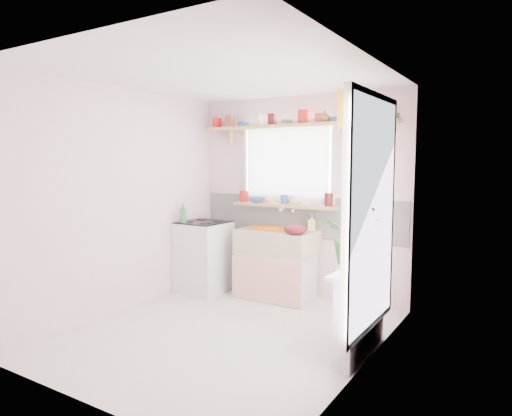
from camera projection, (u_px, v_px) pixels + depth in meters
The scene contains 19 objects.
room at pixel (324, 192), 4.76m from camera, with size 3.20×3.20×3.20m.
sink_unit at pixel (277, 263), 5.64m from camera, with size 0.95×0.65×1.11m.
cooker at pixel (204, 256), 5.93m from camera, with size 0.58×0.58×0.93m.
radiator_ledge at pixel (360, 310), 3.96m from camera, with size 0.22×0.95×0.78m.
windowsill at pixel (284, 205), 5.73m from camera, with size 1.40×0.22×0.04m, color #D8B26F.
pine_shelf at pixel (295, 126), 5.54m from camera, with size 2.52×0.24×0.04m, color #D8B26F.
shelf_crockery at pixel (292, 120), 5.56m from camera, with size 2.47×0.11×0.12m.
sill_crockery at pixel (284, 199), 5.72m from camera, with size 1.35×0.11×0.12m.
dish_tray at pixel (270, 228), 5.63m from camera, with size 0.36×0.27×0.04m, color orange.
colander at pixel (295, 229), 5.24m from camera, with size 0.27×0.27×0.12m, color #560E17.
jade_plant at pixel (354, 235), 3.99m from camera, with size 0.48×0.42×0.54m, color #2C6F2D.
fruit_bowl at pixel (356, 260), 4.06m from camera, with size 0.28×0.28×0.07m, color white.
herb_pot at pixel (360, 258), 3.78m from camera, with size 0.12×0.08×0.23m, color #296729.
soap_bottle_sink at pixel (312, 222), 5.57m from camera, with size 0.09×0.09×0.19m, color #F5E86D.
sill_cup at pixel (294, 200), 5.65m from camera, with size 0.14×0.14×0.11m, color silver.
sill_bowl at pixel (257, 200), 5.86m from camera, with size 0.21×0.21×0.07m, color #3550AE.
shelf_vase at pixel (325, 116), 5.30m from camera, with size 0.13×0.13×0.14m, color brown.
cooker_bottle at pixel (183, 213), 5.77m from camera, with size 0.10×0.10×0.25m, color #3E7D43.
fruit at pixel (357, 254), 4.05m from camera, with size 0.20×0.14×0.10m.
Camera 1 is at (2.56, -3.55, 1.68)m, focal length 32.00 mm.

